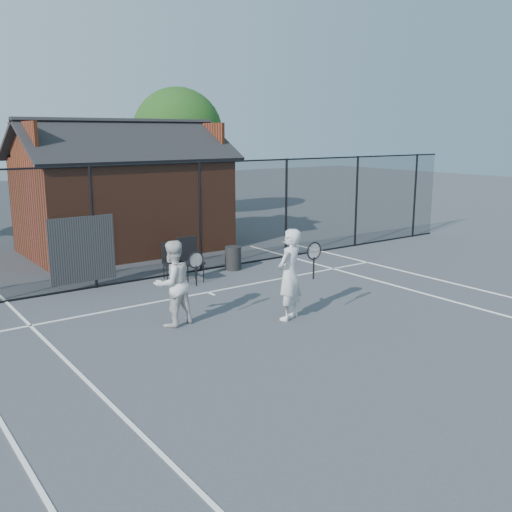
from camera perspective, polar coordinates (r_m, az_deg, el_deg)
ground at (r=11.38m, az=3.11°, el=-7.02°), size 80.00×80.00×0.00m
court_lines at (r=10.45m, az=7.73°, el=-8.88°), size 11.02×18.00×0.01m
fence at (r=15.00m, az=-9.88°, el=3.22°), size 22.04×3.00×3.00m
clubhouse at (r=18.92m, az=-13.10°, el=5.42°), size 6.50×4.36×4.19m
tree_right at (r=25.92m, az=-7.83°, el=12.05°), size 3.97×3.97×5.70m
player_front at (r=11.56m, az=3.39°, el=-1.84°), size 0.90×0.73×1.88m
player_back at (r=11.31m, az=-8.33°, el=-2.72°), size 0.97×0.76×1.71m
chair_left at (r=14.60m, az=-6.48°, el=-0.46°), size 0.56×0.58×1.12m
chair_right at (r=14.92m, az=-8.38°, el=-0.60°), size 0.55×0.57×0.94m
waste_bin at (r=15.89m, az=-2.30°, el=-0.21°), size 0.46×0.46×0.66m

